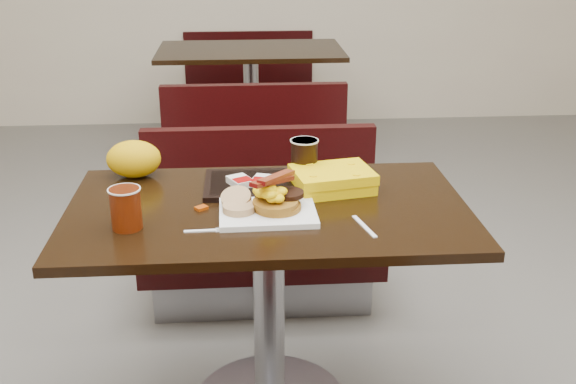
{
  "coord_description": "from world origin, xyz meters",
  "views": [
    {
      "loc": [
        -0.07,
        -1.89,
        1.56
      ],
      "look_at": [
        0.06,
        -0.07,
        0.82
      ],
      "focal_mm": 42.74,
      "sensor_mm": 36.0,
      "label": 1
    }
  ],
  "objects": [
    {
      "name": "coffee_cup_near",
      "position": [
        -0.4,
        -0.13,
        0.81
      ],
      "size": [
        0.11,
        0.11,
        0.12
      ],
      "primitive_type": "cylinder",
      "rotation": [
        0.0,
        0.0,
        -0.4
      ],
      "color": "maroon",
      "rests_on": "table_near"
    },
    {
      "name": "table_near",
      "position": [
        0.0,
        0.0,
        0.38
      ],
      "size": [
        1.2,
        0.7,
        0.75
      ],
      "primitive_type": null,
      "color": "black",
      "rests_on": "floor"
    },
    {
      "name": "condiment_ketchup",
      "position": [
        0.01,
        0.05,
        0.75
      ],
      "size": [
        0.04,
        0.03,
        0.01
      ],
      "primitive_type": "cube",
      "rotation": [
        0.0,
        0.0,
        -0.02
      ],
      "color": "#8C0504",
      "rests_on": "table_near"
    },
    {
      "name": "fork",
      "position": [
        -0.2,
        -0.17,
        0.75
      ],
      "size": [
        0.12,
        0.03,
        0.0
      ],
      "primitive_type": null,
      "rotation": [
        0.0,
        0.0,
        0.04
      ],
      "color": "white",
      "rests_on": "table_near"
    },
    {
      "name": "coffee_cup_far",
      "position": [
        0.13,
        0.21,
        0.83
      ],
      "size": [
        0.09,
        0.09,
        0.12
      ],
      "primitive_type": "cylinder",
      "rotation": [
        0.0,
        0.0,
        -0.06
      ],
      "color": "black",
      "rests_on": "tray"
    },
    {
      "name": "bacon_strips",
      "position": [
        0.01,
        -0.05,
        0.85
      ],
      "size": [
        0.17,
        0.17,
        0.01
      ],
      "primitive_type": null,
      "rotation": [
        0.0,
        0.0,
        0.82
      ],
      "color": "#4C0506",
      "rests_on": "scrambled_eggs"
    },
    {
      "name": "pancake_stack",
      "position": [
        0.03,
        -0.06,
        0.78
      ],
      "size": [
        0.14,
        0.14,
        0.03
      ],
      "primitive_type": "cylinder",
      "rotation": [
        0.0,
        0.0,
        -0.04
      ],
      "color": "#9A6A19",
      "rests_on": "platter"
    },
    {
      "name": "clamshell",
      "position": [
        0.21,
        0.12,
        0.78
      ],
      "size": [
        0.28,
        0.23,
        0.07
      ],
      "primitive_type": "cube",
      "rotation": [
        0.0,
        0.0,
        0.19
      ],
      "color": "yellow",
      "rests_on": "table_near"
    },
    {
      "name": "sausage_patty",
      "position": [
        0.06,
        -0.04,
        0.8
      ],
      "size": [
        0.09,
        0.09,
        0.01
      ],
      "primitive_type": "cylinder",
      "rotation": [
        0.0,
        0.0,
        -0.06
      ],
      "color": "black",
      "rests_on": "pancake_stack"
    },
    {
      "name": "platter",
      "position": [
        -0.0,
        -0.07,
        0.76
      ],
      "size": [
        0.28,
        0.22,
        0.02
      ],
      "primitive_type": "cube",
      "rotation": [
        0.0,
        0.0,
        0.02
      ],
      "color": "white",
      "rests_on": "table_near"
    },
    {
      "name": "table_far",
      "position": [
        0.0,
        2.6,
        0.38
      ],
      "size": [
        1.2,
        0.7,
        0.75
      ],
      "primitive_type": null,
      "color": "black",
      "rests_on": "floor"
    },
    {
      "name": "muffin_bottom",
      "position": [
        -0.09,
        -0.07,
        0.78
      ],
      "size": [
        0.12,
        0.12,
        0.02
      ],
      "primitive_type": "cylinder",
      "rotation": [
        0.0,
        0.0,
        -0.34
      ],
      "color": "tan",
      "rests_on": "platter"
    },
    {
      "name": "knife",
      "position": [
        0.26,
        -0.17,
        0.75
      ],
      "size": [
        0.05,
        0.15,
        0.0
      ],
      "primitive_type": "cube",
      "rotation": [
        0.0,
        0.0,
        -1.33
      ],
      "color": "white",
      "rests_on": "table_near"
    },
    {
      "name": "tray",
      "position": [
        -0.02,
        0.16,
        0.76
      ],
      "size": [
        0.36,
        0.25,
        0.02
      ],
      "primitive_type": "cube",
      "rotation": [
        0.0,
        0.0,
        -0.01
      ],
      "color": "black",
      "rests_on": "table_near"
    },
    {
      "name": "muffin_top",
      "position": [
        -0.09,
        -0.03,
        0.79
      ],
      "size": [
        0.11,
        0.11,
        0.05
      ],
      "primitive_type": "cylinder",
      "rotation": [
        0.38,
        0.0,
        -0.3
      ],
      "color": "tan",
      "rests_on": "platter"
    },
    {
      "name": "paper_bag",
      "position": [
        -0.43,
        0.28,
        0.81
      ],
      "size": [
        0.22,
        0.19,
        0.12
      ],
      "primitive_type": "ellipsoid",
      "rotation": [
        0.0,
        0.0,
        0.43
      ],
      "color": "yellow",
      "rests_on": "table_near"
    },
    {
      "name": "bench_far_s",
      "position": [
        0.0,
        1.9,
        0.36
      ],
      "size": [
        1.0,
        0.46,
        0.72
      ],
      "primitive_type": null,
      "color": "black",
      "rests_on": "floor"
    },
    {
      "name": "bench_near_n",
      "position": [
        0.0,
        0.7,
        0.36
      ],
      "size": [
        1.0,
        0.46,
        0.72
      ],
      "primitive_type": null,
      "color": "black",
      "rests_on": "floor"
    },
    {
      "name": "condiment_syrup",
      "position": [
        -0.2,
        -0.01,
        0.75
      ],
      "size": [
        0.04,
        0.04,
        0.01
      ],
      "primitive_type": "cube",
      "rotation": [
        0.0,
        0.0,
        0.63
      ],
      "color": "#9E3606",
      "rests_on": "table_near"
    },
    {
      "name": "hashbrown_sleeve_left",
      "position": [
        -0.08,
        0.14,
        0.78
      ],
      "size": [
        0.09,
        0.1,
        0.02
      ],
      "primitive_type": "cube",
      "rotation": [
        0.0,
        0.0,
        0.48
      ],
      "color": "silver",
      "rests_on": "tray"
    },
    {
      "name": "bench_far_n",
      "position": [
        0.0,
        3.3,
        0.36
      ],
      "size": [
        1.0,
        0.46,
        0.72
      ],
      "primitive_type": null,
      "color": "black",
      "rests_on": "floor"
    },
    {
      "name": "hashbrown_sleeve_right",
      "position": [
        -0.01,
        0.14,
        0.78
      ],
      "size": [
        0.08,
        0.09,
        0.02
      ],
      "primitive_type": "cube",
      "rotation": [
        0.0,
        0.0,
        -0.32
      ],
      "color": "silver",
      "rests_on": "tray"
    },
    {
      "name": "scrambled_eggs",
      "position": [
        -0.0,
        -0.06,
        0.82
      ],
      "size": [
        0.12,
        0.11,
        0.05
      ],
      "primitive_type": "ellipsoid",
      "rotation": [
        0.0,
        0.0,
        -0.35
      ],
      "color": "yellow",
      "rests_on": "pancake_stack"
    }
  ]
}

